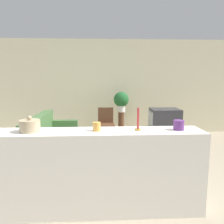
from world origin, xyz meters
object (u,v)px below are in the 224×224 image
Objects in this scene: television at (164,119)px; decorative_bowl at (30,126)px; wooden_chair at (106,123)px; potted_plant at (121,100)px; couch at (52,142)px.

decorative_bowl is at bearing -133.32° from television.
decorative_bowl is (-0.93, -3.01, 0.58)m from wooden_chair.
decorative_bowl is at bearing -111.96° from potted_plant.
wooden_chair is 3.20m from decorative_bowl.
potted_plant is 2.37× the size of decorative_bowl.
wooden_chair is (-1.34, 0.59, -0.20)m from television.
wooden_chair is at bearing 156.18° from television.
couch is at bearing -137.98° from potted_plant.
decorative_bowl reaches higher than couch.
couch is 2.23m from potted_plant.
potted_plant reaches higher than decorative_bowl.
decorative_bowl is (0.21, -1.96, 0.76)m from couch.
television is at bearing -46.44° from potted_plant.
couch is 2.17× the size of wooden_chair.
couch is at bearing -169.65° from television.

